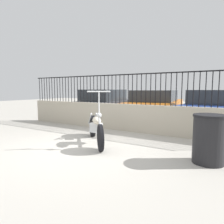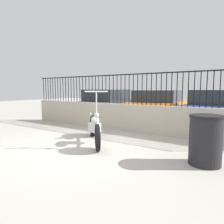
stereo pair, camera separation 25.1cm
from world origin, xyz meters
name	(u,v)px [view 1 (the left image)]	position (x,y,z in m)	size (l,w,h in m)	color
ground_plane	(78,148)	(0.00, 0.00, 0.00)	(40.00, 40.00, 0.00)	#ADA89E
low_wall	(124,117)	(0.00, 2.32, 0.44)	(8.32, 0.18, 0.88)	#B2A893
fence_railing	(124,85)	(0.00, 2.32, 1.49)	(8.32, 0.04, 0.97)	black
motorcycle_white	(95,127)	(0.04, 0.66, 0.39)	(1.53, 1.61, 1.33)	black
trash_bin	(209,139)	(2.71, 0.51, 0.45)	(0.59, 0.59, 0.90)	black
car_dark_grey	(105,103)	(-2.41, 4.86, 0.67)	(1.81, 4.08, 1.35)	black
car_orange	(155,105)	(0.09, 5.20, 0.67)	(2.32, 4.52, 1.32)	black
car_blue	(216,108)	(2.54, 4.99, 0.67)	(2.24, 4.50, 1.33)	black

